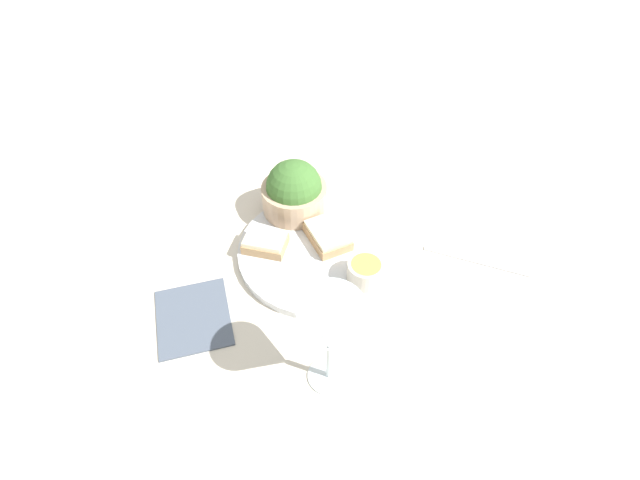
{
  "coord_description": "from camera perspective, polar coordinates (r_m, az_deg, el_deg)",
  "views": [
    {
      "loc": [
        -0.44,
        0.38,
        0.64
      ],
      "look_at": [
        0.0,
        0.0,
        0.03
      ],
      "focal_mm": 28.0,
      "sensor_mm": 36.0,
      "label": 1
    }
  ],
  "objects": [
    {
      "name": "cheese_toast_near",
      "position": [
        0.86,
        0.89,
        0.55
      ],
      "size": [
        0.09,
        0.08,
        0.03
      ],
      "color": "tan",
      "rests_on": "dinner_plate"
    },
    {
      "name": "fork",
      "position": [
        0.89,
        17.42,
        -2.28
      ],
      "size": [
        0.16,
        0.09,
        0.01
      ],
      "color": "silver",
      "rests_on": "ground_plane"
    },
    {
      "name": "dinner_plate",
      "position": [
        0.86,
        -0.0,
        -1.24
      ],
      "size": [
        0.28,
        0.28,
        0.01
      ],
      "color": "silver",
      "rests_on": "ground_plane"
    },
    {
      "name": "sauce_ramekin",
      "position": [
        0.8,
        5.21,
        -3.54
      ],
      "size": [
        0.06,
        0.06,
        0.04
      ],
      "color": "beige",
      "rests_on": "dinner_plate"
    },
    {
      "name": "wine_glass",
      "position": [
        0.63,
        1.15,
        -10.19
      ],
      "size": [
        0.09,
        0.09,
        0.17
      ],
      "color": "silver",
      "rests_on": "ground_plane"
    },
    {
      "name": "salad_bowl",
      "position": [
        0.9,
        -2.97,
        5.55
      ],
      "size": [
        0.12,
        0.12,
        0.1
      ],
      "color": "tan",
      "rests_on": "dinner_plate"
    },
    {
      "name": "napkin",
      "position": [
        0.81,
        -14.29,
        -8.5
      ],
      "size": [
        0.17,
        0.16,
        0.01
      ],
      "color": "#4C5666",
      "rests_on": "ground_plane"
    },
    {
      "name": "cheese_toast_far",
      "position": [
        0.85,
        -6.26,
        -0.26
      ],
      "size": [
        0.09,
        0.08,
        0.03
      ],
      "color": "tan",
      "rests_on": "dinner_plate"
    },
    {
      "name": "ground_plane",
      "position": [
        0.87,
        -0.0,
        -1.55
      ],
      "size": [
        4.0,
        4.0,
        0.0
      ],
      "primitive_type": "plane",
      "color": "beige"
    }
  ]
}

